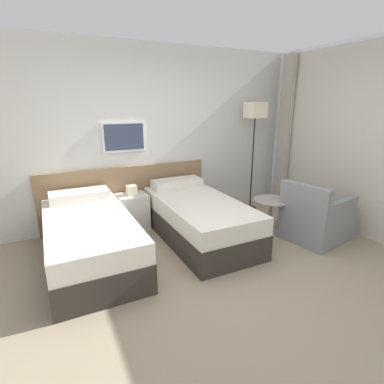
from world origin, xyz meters
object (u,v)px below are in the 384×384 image
at_px(bed_near_window, 198,218).
at_px(armchair, 316,219).
at_px(nightstand, 133,211).
at_px(bed_near_door, 90,239).
at_px(side_table, 271,209).
at_px(floor_lamp, 255,117).

xyz_separation_m(bed_near_window, armchair, (1.47, -0.76, -0.00)).
distance_m(bed_near_window, nightstand, 1.04).
height_order(bed_near_door, side_table, bed_near_door).
bearing_deg(bed_near_window, nightstand, 134.91).
bearing_deg(armchair, nightstand, 46.08).
distance_m(bed_near_door, bed_near_window, 1.46).
height_order(floor_lamp, side_table, floor_lamp).
xyz_separation_m(nightstand, floor_lamp, (2.15, -0.07, 1.34)).
bearing_deg(bed_near_door, bed_near_window, 0.00).
height_order(bed_near_door, bed_near_window, same).
height_order(nightstand, side_table, nightstand).
xyz_separation_m(floor_lamp, side_table, (-0.40, -0.99, -1.25)).
bearing_deg(nightstand, armchair, -34.22).
distance_m(bed_near_door, floor_lamp, 3.24).
bearing_deg(bed_near_door, nightstand, 45.09).
distance_m(floor_lamp, armchair, 1.95).
bearing_deg(floor_lamp, side_table, -111.75).
relative_size(bed_near_window, side_table, 3.79).
relative_size(bed_near_door, armchair, 2.07).
relative_size(bed_near_door, side_table, 3.79).
bearing_deg(armchair, side_table, 36.00).
xyz_separation_m(bed_near_door, nightstand, (0.73, 0.73, -0.01)).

